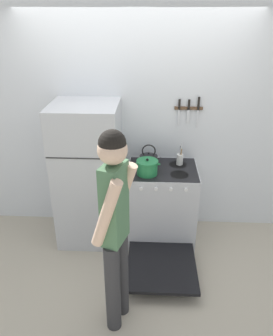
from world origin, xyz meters
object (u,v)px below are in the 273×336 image
object	(u,v)px
dutch_oven_pot	(147,167)
utensil_jar	(180,159)
refrigerator	(89,175)
person	(115,225)
tea_kettle	(149,158)
stove_range	(162,206)

from	to	relation	value
dutch_oven_pot	utensil_jar	size ratio (longest dim) A/B	1.03
refrigerator	person	size ratio (longest dim) A/B	0.91
refrigerator	tea_kettle	xyz separation A→B (m)	(0.67, 0.14, 0.16)
stove_range	dutch_oven_pot	bearing A→B (deg)	-153.67
stove_range	tea_kettle	distance (m)	0.57
stove_range	dutch_oven_pot	distance (m)	0.57
stove_range	refrigerator	bearing A→B (deg)	178.47
dutch_oven_pot	tea_kettle	size ratio (longest dim) A/B	1.08
refrigerator	stove_range	bearing A→B (deg)	-1.53
refrigerator	dutch_oven_pot	bearing A→B (deg)	-9.28
dutch_oven_pot	refrigerator	bearing A→B (deg)	170.72
tea_kettle	person	xyz separation A→B (m)	(-0.24, -1.32, 0.05)
refrigerator	utensil_jar	bearing A→B (deg)	8.15
refrigerator	dutch_oven_pot	xyz separation A→B (m)	(0.65, -0.11, 0.17)
tea_kettle	person	distance (m)	1.35
tea_kettle	person	world-z (taller)	person
dutch_oven_pot	person	size ratio (longest dim) A/B	0.15
dutch_oven_pot	utensil_jar	distance (m)	0.44
tea_kettle	refrigerator	bearing A→B (deg)	-168.17
refrigerator	utensil_jar	distance (m)	1.04
tea_kettle	utensil_jar	bearing A→B (deg)	0.93
refrigerator	person	world-z (taller)	person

